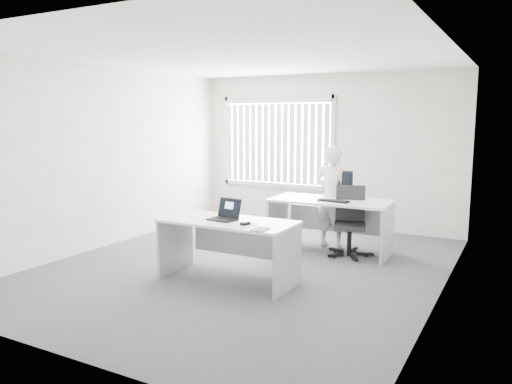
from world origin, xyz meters
The scene contains 18 objects.
ground centered at (0.00, 0.00, 0.00)m, with size 6.00×6.00×0.00m, color #585961.
wall_back centered at (0.00, 3.00, 1.40)m, with size 5.00×0.02×2.80m, color beige.
wall_front centered at (0.00, -3.00, 1.40)m, with size 5.00×0.02×2.80m, color beige.
wall_left centered at (-2.50, 0.00, 1.40)m, with size 0.02×6.00×2.80m, color beige.
wall_right centered at (2.50, 0.00, 1.40)m, with size 0.02×6.00×2.80m, color beige.
ceiling centered at (0.00, 0.00, 2.80)m, with size 5.00×6.00×0.02m, color white.
window centered at (-1.00, 2.96, 1.55)m, with size 2.32×0.06×1.76m, color beige.
blinds centered at (-1.00, 2.90, 1.52)m, with size 2.20×0.10×1.50m, color silver, non-canonical shape.
desk_near centered at (0.09, -0.61, 0.55)m, with size 1.67×0.78×0.76m.
desk_far centered at (0.74, 1.24, 0.58)m, with size 1.79×0.88×0.80m.
office_chair centered at (1.05, 1.23, 0.32)m, with size 0.73×0.73×1.02m.
person centered at (0.65, 1.55, 0.80)m, with size 0.58×0.38×1.59m, color silver.
laptop centered at (0.03, -0.64, 0.89)m, with size 0.33×0.29×0.26m, color black, non-canonical shape.
paper_sheet centered at (0.40, -0.73, 0.76)m, with size 0.29×0.21×0.00m, color white.
mouse centered at (0.42, -0.75, 0.79)m, with size 0.07×0.11×0.05m, color #B4B4B6, non-canonical shape.
booklet centered at (0.69, -0.89, 0.77)m, with size 0.16×0.22×0.01m, color silver.
keyboard centered at (0.84, 1.09, 0.81)m, with size 0.46×0.15×0.02m, color black.
monitor centered at (0.79, 1.51, 1.01)m, with size 0.41×0.12×0.41m, color black, non-canonical shape.
Camera 1 is at (3.27, -5.72, 2.00)m, focal length 35.00 mm.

